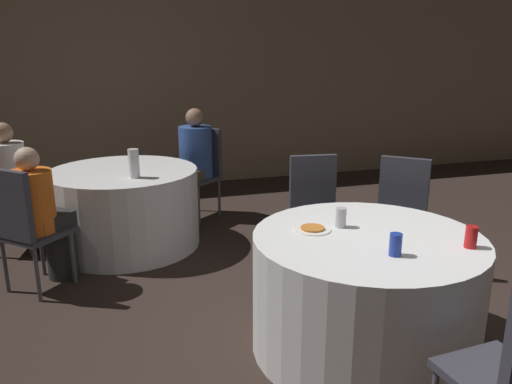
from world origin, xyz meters
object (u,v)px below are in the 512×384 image
(table_far, at_px, (125,208))
(chair_far_southwest, at_px, (23,221))
(table_near, at_px, (365,292))
(chair_far_northeast, at_px, (202,165))
(pizza_plate_near, at_px, (312,229))
(soda_can_silver, at_px, (341,218))
(soda_can_red, at_px, (471,237))
(soda_can_blue, at_px, (396,245))
(person_white_shirt, at_px, (18,187))
(chair_near_north, at_px, (315,206))
(chair_near_northeast, at_px, (400,209))
(person_orange_shirt, at_px, (43,217))
(bottle_far, at_px, (134,163))
(person_blue_shirt, at_px, (192,164))

(table_far, distance_m, chair_far_southwest, 1.12)
(table_near, bearing_deg, chair_far_northeast, 98.58)
(pizza_plate_near, xyz_separation_m, soda_can_silver, (0.18, -0.00, 0.05))
(chair_far_southwest, distance_m, pizza_plate_near, 2.14)
(soda_can_red, distance_m, soda_can_blue, 0.46)
(person_white_shirt, height_order, pizza_plate_near, person_white_shirt)
(table_near, relative_size, soda_can_blue, 11.12)
(chair_far_northeast, relative_size, soda_can_silver, 7.96)
(chair_near_north, bearing_deg, chair_near_northeast, 162.36)
(person_orange_shirt, bearing_deg, soda_can_blue, -0.01)
(table_far, bearing_deg, chair_far_southwest, -133.27)
(person_white_shirt, distance_m, soda_can_silver, 3.02)
(soda_can_blue, bearing_deg, pizza_plate_near, 117.74)
(person_orange_shirt, bearing_deg, table_near, 5.36)
(table_far, relative_size, chair_near_northeast, 1.39)
(soda_can_blue, bearing_deg, bottle_far, 119.13)
(chair_near_north, height_order, person_blue_shirt, person_blue_shirt)
(person_white_shirt, bearing_deg, pizza_plate_near, 52.38)
(person_orange_shirt, height_order, pizza_plate_near, person_orange_shirt)
(chair_near_north, distance_m, soda_can_red, 1.46)
(chair_far_northeast, xyz_separation_m, soda_can_silver, (0.34, -2.65, 0.21))
(chair_far_northeast, height_order, person_orange_shirt, person_orange_shirt)
(person_white_shirt, distance_m, soda_can_blue, 3.43)
(person_orange_shirt, relative_size, soda_can_silver, 9.04)
(chair_far_northeast, height_order, soda_can_red, chair_far_northeast)
(chair_near_north, relative_size, soda_can_blue, 7.96)
(chair_far_southwest, bearing_deg, chair_near_northeast, 31.83)
(chair_near_northeast, bearing_deg, soda_can_red, 117.82)
(person_orange_shirt, height_order, person_white_shirt, person_white_shirt)
(chair_near_north, distance_m, chair_far_northeast, 1.84)
(chair_far_northeast, xyz_separation_m, soda_can_blue, (0.42, -3.14, 0.21))
(chair_far_northeast, distance_m, soda_can_blue, 3.17)
(person_orange_shirt, relative_size, soda_can_red, 9.04)
(chair_near_north, distance_m, soda_can_blue, 1.41)
(soda_can_silver, bearing_deg, soda_can_blue, -81.43)
(table_far, distance_m, person_white_shirt, 0.95)
(table_near, xyz_separation_m, table_far, (-1.30, 2.17, 0.00))
(chair_near_northeast, bearing_deg, person_blue_shirt, -13.24)
(chair_near_northeast, relative_size, chair_far_northeast, 1.00)
(person_white_shirt, bearing_deg, table_far, 90.00)
(soda_can_silver, bearing_deg, pizza_plate_near, 179.10)
(person_orange_shirt, xyz_separation_m, soda_can_red, (2.37, -1.82, 0.23))
(chair_near_northeast, height_order, person_white_shirt, person_white_shirt)
(chair_far_southwest, height_order, soda_can_red, chair_far_southwest)
(chair_far_northeast, height_order, soda_can_silver, chair_far_northeast)
(chair_near_north, bearing_deg, pizza_plate_near, 72.72)
(soda_can_silver, bearing_deg, chair_far_southwest, 148.89)
(chair_far_southwest, xyz_separation_m, bottle_far, (0.84, 0.47, 0.28))
(pizza_plate_near, xyz_separation_m, soda_can_blue, (0.26, -0.49, 0.05))
(table_near, distance_m, person_orange_shirt, 2.45)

